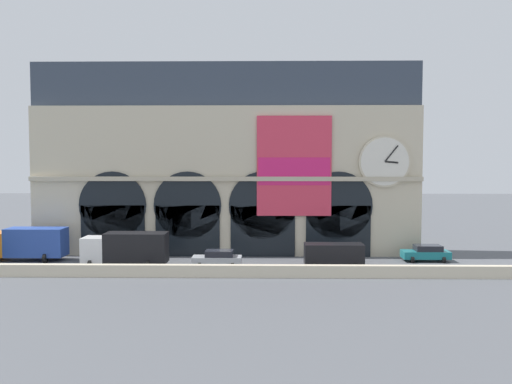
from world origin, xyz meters
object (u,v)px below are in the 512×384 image
object	(u,v)px
box_truck_west	(27,243)
car_east	(426,253)
car_center	(218,259)
box_truck_midwest	(126,248)
van_mideast	(334,254)

from	to	relation	value
box_truck_west	car_east	size ratio (longest dim) A/B	1.70
car_center	car_east	world-z (taller)	same
box_truck_west	car_east	bearing A→B (deg)	0.30
box_truck_west	box_truck_midwest	size ratio (longest dim) A/B	1.00
car_center	car_east	bearing A→B (deg)	9.43
box_truck_midwest	car_east	world-z (taller)	box_truck_midwest
box_truck_midwest	car_center	size ratio (longest dim) A/B	1.70
box_truck_midwest	car_east	size ratio (longest dim) A/B	1.70
car_center	van_mideast	bearing A→B (deg)	-0.74
box_truck_west	van_mideast	bearing A→B (deg)	-6.29
box_truck_midwest	car_center	xyz separation A→B (m)	(8.18, -0.03, -0.90)
van_mideast	car_east	size ratio (longest dim) A/B	1.18
box_truck_west	car_center	world-z (taller)	box_truck_west
box_truck_midwest	car_center	distance (m)	8.23
car_center	van_mideast	distance (m)	10.37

